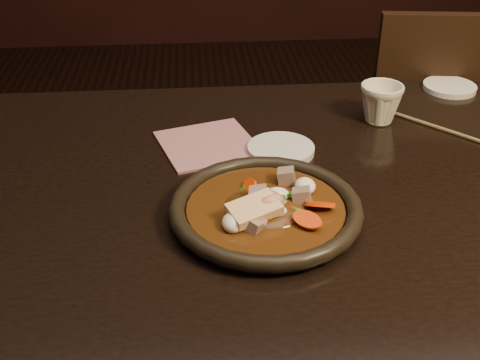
{
  "coord_description": "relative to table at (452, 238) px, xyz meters",
  "views": [
    {
      "loc": [
        -0.39,
        -0.72,
        1.23
      ],
      "look_at": [
        -0.33,
        -0.01,
        0.8
      ],
      "focal_mm": 45.0,
      "sensor_mm": 36.0,
      "label": 1
    }
  ],
  "objects": [
    {
      "name": "saucer_left",
      "position": [
        -0.25,
        0.16,
        0.08
      ],
      "size": [
        0.11,
        0.11,
        0.01
      ],
      "primitive_type": "cylinder",
      "color": "silver",
      "rests_on": "table"
    },
    {
      "name": "plate",
      "position": [
        -0.3,
        -0.03,
        0.09
      ],
      "size": [
        0.27,
        0.27,
        0.03
      ],
      "color": "black",
      "rests_on": "table"
    },
    {
      "name": "chopsticks",
      "position": [
        0.03,
        0.24,
        0.08
      ],
      "size": [
        0.17,
        0.18,
        0.01
      ],
      "rotation": [
        0.0,
        0.0,
        0.74
      ],
      "color": "tan",
      "rests_on": "table"
    },
    {
      "name": "saucer_right",
      "position": [
        0.14,
        0.4,
        0.08
      ],
      "size": [
        0.11,
        0.11,
        0.01
      ],
      "primitive_type": "cylinder",
      "color": "silver",
      "rests_on": "table"
    },
    {
      "name": "table",
      "position": [
        0.0,
        0.0,
        0.0
      ],
      "size": [
        1.6,
        0.9,
        0.75
      ],
      "color": "black",
      "rests_on": "floor"
    },
    {
      "name": "stirfry",
      "position": [
        -0.3,
        -0.04,
        0.1
      ],
      "size": [
        0.16,
        0.16,
        0.06
      ],
      "color": "#3E200B",
      "rests_on": "plate"
    },
    {
      "name": "napkin",
      "position": [
        -0.37,
        0.19,
        0.08
      ],
      "size": [
        0.19,
        0.19,
        0.0
      ],
      "primitive_type": "cube",
      "rotation": [
        0.0,
        0.0,
        0.3
      ],
      "color": "#A0626A",
      "rests_on": "table"
    },
    {
      "name": "tea_cup",
      "position": [
        -0.05,
        0.26,
        0.12
      ],
      "size": [
        0.1,
        0.1,
        0.08
      ],
      "primitive_type": "imported",
      "rotation": [
        0.0,
        0.0,
        -0.37
      ],
      "color": "silver",
      "rests_on": "table"
    },
    {
      "name": "chair",
      "position": [
        0.22,
        0.57,
        -0.19
      ],
      "size": [
        0.47,
        0.47,
        0.89
      ],
      "rotation": [
        0.0,
        0.0,
        3.01
      ],
      "color": "black",
      "rests_on": "floor"
    }
  ]
}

